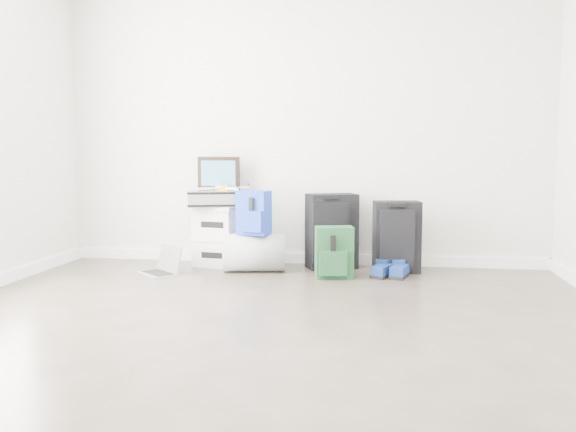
% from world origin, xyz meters
% --- Properties ---
extents(ground, '(5.00, 5.00, 0.00)m').
position_xyz_m(ground, '(0.00, 0.00, 0.00)').
color(ground, '#352F26').
rests_on(ground, ground).
extents(room_envelope, '(4.52, 5.02, 2.71)m').
position_xyz_m(room_envelope, '(0.00, 0.02, 1.72)').
color(room_envelope, silver).
rests_on(room_envelope, ground).
extents(boxes_stack, '(0.44, 0.38, 0.56)m').
position_xyz_m(boxes_stack, '(-0.78, 2.26, 0.28)').
color(boxes_stack, silver).
rests_on(boxes_stack, ground).
extents(briefcase, '(0.58, 0.49, 0.15)m').
position_xyz_m(briefcase, '(-0.78, 2.26, 0.63)').
color(briefcase, '#B2B2B7').
rests_on(briefcase, boxes_stack).
extents(painting, '(0.41, 0.06, 0.31)m').
position_xyz_m(painting, '(-0.78, 2.36, 0.86)').
color(painting, black).
rests_on(painting, briefcase).
extents(drone, '(0.41, 0.41, 0.05)m').
position_xyz_m(drone, '(-0.70, 2.24, 0.73)').
color(drone, '#C38F16').
rests_on(drone, briefcase).
extents(duffel_bag, '(0.58, 0.41, 0.33)m').
position_xyz_m(duffel_bag, '(-0.38, 2.04, 0.17)').
color(duffel_bag, gray).
rests_on(duffel_bag, ground).
extents(blue_backpack, '(0.31, 0.26, 0.38)m').
position_xyz_m(blue_backpack, '(-0.38, 2.01, 0.52)').
color(blue_backpack, '#1B42B3').
rests_on(blue_backpack, duffel_bag).
extents(large_suitcase, '(0.50, 0.42, 0.68)m').
position_xyz_m(large_suitcase, '(0.28, 2.30, 0.34)').
color(large_suitcase, black).
rests_on(large_suitcase, ground).
extents(green_backpack, '(0.34, 0.28, 0.43)m').
position_xyz_m(green_backpack, '(0.34, 1.86, 0.21)').
color(green_backpack, '#153C1D').
rests_on(green_backpack, ground).
extents(carry_on, '(0.43, 0.31, 0.62)m').
position_xyz_m(carry_on, '(0.86, 2.19, 0.31)').
color(carry_on, black).
rests_on(carry_on, ground).
extents(shoes, '(0.35, 0.32, 0.10)m').
position_xyz_m(shoes, '(0.82, 1.98, 0.05)').
color(shoes, black).
rests_on(shoes, ground).
extents(rolled_rug, '(0.17, 0.17, 0.53)m').
position_xyz_m(rolled_rug, '(0.96, 2.35, 0.26)').
color(rolled_rug, tan).
rests_on(rolled_rug, ground).
extents(laptop, '(0.42, 0.41, 0.24)m').
position_xyz_m(laptop, '(-1.14, 1.81, 0.06)').
color(laptop, silver).
rests_on(laptop, ground).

